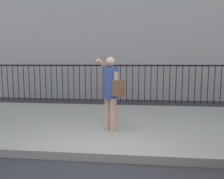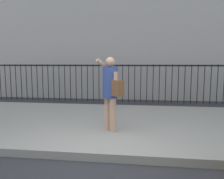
% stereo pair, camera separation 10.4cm
% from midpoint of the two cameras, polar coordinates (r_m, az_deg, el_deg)
% --- Properties ---
extents(ground_plane, '(60.00, 60.00, 0.00)m').
position_cam_midpoint_polar(ground_plane, '(3.93, -3.17, -18.18)').
color(ground_plane, '#333338').
extents(sidewalk, '(28.00, 4.40, 0.15)m').
position_cam_midpoint_polar(sidewalk, '(5.96, 0.34, -8.60)').
color(sidewalk, '#9E9B93').
rests_on(sidewalk, ground).
extents(iron_fence, '(12.03, 0.04, 1.60)m').
position_cam_midpoint_polar(iron_fence, '(9.46, 2.68, 2.95)').
color(iron_fence, black).
rests_on(iron_fence, ground).
extents(pedestrian_on_phone, '(0.67, 0.69, 1.64)m').
position_cam_midpoint_polar(pedestrian_on_phone, '(4.88, -0.81, 0.22)').
color(pedestrian_on_phone, tan).
rests_on(pedestrian_on_phone, sidewalk).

